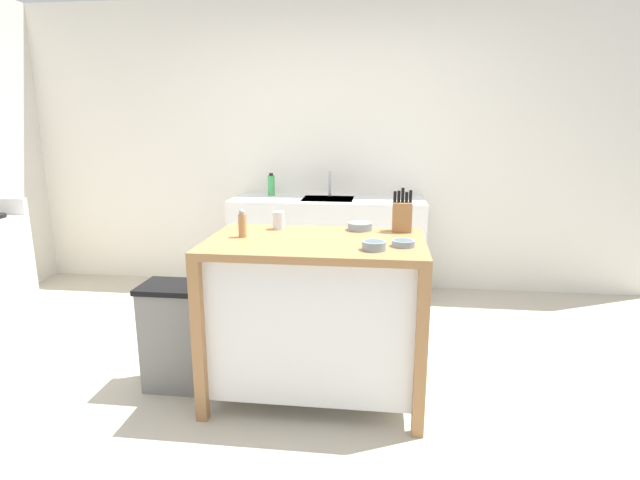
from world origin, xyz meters
name	(u,v)px	position (x,y,z in m)	size (l,w,h in m)	color
ground_plane	(300,394)	(0.00, 0.00, 0.00)	(6.86, 6.86, 0.00)	#BCB29E
wall_back	(335,148)	(0.00, 2.08, 1.30)	(5.86, 0.10, 2.60)	silver
kitchen_island	(316,310)	(0.09, 0.02, 0.51)	(1.18, 0.73, 0.92)	#9E7042
knife_block	(402,216)	(0.56, 0.29, 1.01)	(0.11, 0.09, 0.25)	#9E7042
bowl_ceramic_wide	(360,226)	(0.32, 0.30, 0.94)	(0.14, 0.14, 0.04)	gray
bowl_stoneware_deep	(374,245)	(0.41, -0.16, 0.94)	(0.12, 0.12, 0.04)	gray
bowl_ceramic_small	(403,243)	(0.56, -0.07, 0.93)	(0.12, 0.12, 0.03)	gray
drinking_cup	(279,220)	(-0.16, 0.27, 0.97)	(0.07, 0.07, 0.10)	silver
pepper_grinder	(242,224)	(-0.31, 0.04, 0.99)	(0.04, 0.04, 0.16)	#AD7F4C
trash_bin	(175,335)	(-0.74, 0.02, 0.32)	(0.36, 0.28, 0.63)	slate
sink_counter	(328,247)	(-0.02, 1.73, 0.44)	(1.68, 0.60, 0.88)	silver
sink_faucet	(330,184)	(-0.02, 1.87, 0.99)	(0.02, 0.02, 0.22)	#B7BCC1
bottle_dish_soap	(271,185)	(-0.55, 1.84, 0.98)	(0.06, 0.06, 0.20)	green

